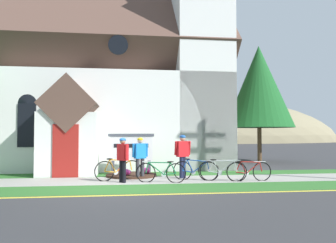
# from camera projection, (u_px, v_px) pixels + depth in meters

# --- Properties ---
(ground) EXTENTS (140.00, 140.00, 0.00)m
(ground) POSITION_uv_depth(u_px,v_px,m) (117.00, 173.00, 15.07)
(ground) COLOR #333335
(sidewalk_slab) EXTENTS (32.00, 2.21, 0.01)m
(sidewalk_slab) POSITION_uv_depth(u_px,v_px,m) (116.00, 181.00, 12.67)
(sidewalk_slab) COLOR #99968E
(sidewalk_slab) RESTS_ON ground
(grass_verge) EXTENTS (32.00, 1.87, 0.01)m
(grass_verge) POSITION_uv_depth(u_px,v_px,m) (115.00, 189.00, 10.65)
(grass_verge) COLOR #2D6628
(grass_verge) RESTS_ON ground
(church_lawn) EXTENTS (24.00, 1.69, 0.01)m
(church_lawn) POSITION_uv_depth(u_px,v_px,m) (117.00, 175.00, 14.59)
(church_lawn) COLOR #2D6628
(church_lawn) RESTS_ON ground
(curb_paint_stripe) EXTENTS (28.00, 0.16, 0.01)m
(curb_paint_stripe) POSITION_uv_depth(u_px,v_px,m) (114.00, 195.00, 9.57)
(curb_paint_stripe) COLOR yellow
(curb_paint_stripe) RESTS_ON ground
(church_building) EXTENTS (11.64, 9.85, 12.76)m
(church_building) POSITION_uv_depth(u_px,v_px,m) (126.00, 86.00, 19.29)
(church_building) COLOR white
(church_building) RESTS_ON ground
(church_sign) EXTENTS (1.92, 0.19, 1.73)m
(church_sign) POSITION_uv_depth(u_px,v_px,m) (131.00, 148.00, 14.49)
(church_sign) COLOR #474C56
(church_sign) RESTS_ON ground
(flower_bed) EXTENTS (2.03, 2.03, 0.34)m
(flower_bed) POSITION_uv_depth(u_px,v_px,m) (131.00, 174.00, 13.95)
(flower_bed) COLOR #382319
(flower_bed) RESTS_ON ground
(bicycle_silver) EXTENTS (1.73, 0.53, 0.84)m
(bicycle_silver) POSITION_uv_depth(u_px,v_px,m) (118.00, 170.00, 12.76)
(bicycle_silver) COLOR black
(bicycle_silver) RESTS_ON ground
(bicycle_blue) EXTENTS (1.62, 0.67, 0.82)m
(bicycle_blue) POSITION_uv_depth(u_px,v_px,m) (196.00, 170.00, 12.84)
(bicycle_blue) COLOR black
(bicycle_blue) RESTS_ON ground
(bicycle_black) EXTENTS (1.68, 0.59, 0.82)m
(bicycle_black) POSITION_uv_depth(u_px,v_px,m) (222.00, 171.00, 12.56)
(bicycle_black) COLOR black
(bicycle_black) RESTS_ON ground
(bicycle_orange) EXTENTS (1.73, 0.47, 0.78)m
(bicycle_orange) POSITION_uv_depth(u_px,v_px,m) (161.00, 172.00, 12.16)
(bicycle_orange) COLOR black
(bicycle_orange) RESTS_ON ground
(bicycle_green) EXTENTS (1.70, 0.08, 0.78)m
(bicycle_green) POSITION_uv_depth(u_px,v_px,m) (249.00, 171.00, 12.56)
(bicycle_green) COLOR black
(bicycle_green) RESTS_ON ground
(cyclist_in_orange_jersey) EXTENTS (0.61, 0.39, 1.58)m
(cyclist_in_orange_jersey) POSITION_uv_depth(u_px,v_px,m) (140.00, 155.00, 13.18)
(cyclist_in_orange_jersey) COLOR #2D2D33
(cyclist_in_orange_jersey) RESTS_ON ground
(cyclist_in_blue_jersey) EXTENTS (0.65, 0.37, 1.68)m
(cyclist_in_blue_jersey) POSITION_uv_depth(u_px,v_px,m) (183.00, 153.00, 13.43)
(cyclist_in_blue_jersey) COLOR #191E38
(cyclist_in_blue_jersey) RESTS_ON ground
(cyclist_in_green_jersey) EXTENTS (0.42, 0.64, 1.58)m
(cyclist_in_green_jersey) POSITION_uv_depth(u_px,v_px,m) (123.00, 157.00, 12.17)
(cyclist_in_green_jersey) COLOR black
(cyclist_in_green_jersey) RESTS_ON ground
(roadside_conifer) EXTENTS (4.34, 4.34, 7.33)m
(roadside_conifer) POSITION_uv_depth(u_px,v_px,m) (259.00, 87.00, 21.81)
(roadside_conifer) COLOR #4C3823
(roadside_conifer) RESTS_ON ground
(distant_hill) EXTENTS (92.78, 41.49, 23.37)m
(distant_hill) POSITION_uv_depth(u_px,v_px,m) (146.00, 142.00, 80.31)
(distant_hill) COLOR #847A5B
(distant_hill) RESTS_ON ground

